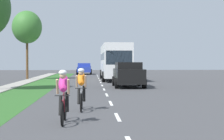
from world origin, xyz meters
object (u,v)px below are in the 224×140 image
(suv_black, at_px, (128,74))
(street_tree_far, at_px, (27,27))
(cyclist_lead, at_px, (63,96))
(bus_white, at_px, (115,60))
(cyclist_trailing, at_px, (81,89))
(pickup_blue, at_px, (84,69))

(suv_black, xyz_separation_m, street_tree_far, (-9.20, 11.55, 4.40))
(cyclist_lead, height_order, suv_black, suv_black)
(suv_black, distance_m, bus_white, 10.49)
(suv_black, bearing_deg, bus_white, 91.65)
(suv_black, height_order, bus_white, bus_white)
(cyclist_trailing, height_order, suv_black, suv_black)
(bus_white, xyz_separation_m, street_tree_far, (-8.90, 1.11, 3.37))
(cyclist_trailing, relative_size, street_tree_far, 0.24)
(suv_black, relative_size, bus_white, 0.41)
(bus_white, bearing_deg, cyclist_trailing, -96.85)
(bus_white, bearing_deg, cyclist_lead, -97.09)
(cyclist_lead, distance_m, bus_white, 26.00)
(street_tree_far, bearing_deg, bus_white, -7.12)
(suv_black, bearing_deg, cyclist_lead, -102.88)
(bus_white, height_order, pickup_blue, bus_white)
(pickup_blue, distance_m, street_tree_far, 17.42)
(cyclist_trailing, xyz_separation_m, pickup_blue, (-0.61, 39.94, 0.02))
(street_tree_far, bearing_deg, cyclist_lead, -78.03)
(cyclist_trailing, distance_m, suv_black, 12.87)
(pickup_blue, bearing_deg, suv_black, -82.39)
(suv_black, relative_size, street_tree_far, 0.67)
(cyclist_trailing, xyz_separation_m, bus_white, (2.76, 22.94, 1.17))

